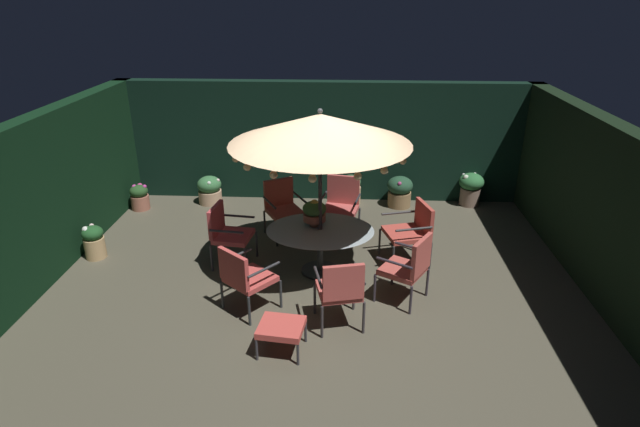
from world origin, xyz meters
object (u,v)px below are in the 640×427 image
(patio_chair_east, at_px, (227,230))
(patio_chair_southeast, at_px, (244,275))
(centerpiece_planter, at_px, (314,211))
(patio_chair_northeast, at_px, (283,205))
(potted_plant_back_center, at_px, (140,197))
(potted_plant_right_near, at_px, (210,190))
(patio_chair_west, at_px, (412,228))
(patio_chair_south, at_px, (341,288))
(patio_chair_north, at_px, (341,202))
(patio_umbrella, at_px, (320,129))
(potted_plant_back_left, at_px, (351,189))
(potted_plant_right_far, at_px, (94,241))
(potted_plant_front_corner, at_px, (471,187))
(potted_plant_left_near, at_px, (400,191))
(patio_chair_southwest, at_px, (410,265))
(ottoman_footrest, at_px, (281,328))
(patio_dining_table, at_px, (320,237))

(patio_chair_east, bearing_deg, patio_chair_southeast, -68.56)
(centerpiece_planter, relative_size, patio_chair_northeast, 0.43)
(potted_plant_back_center, bearing_deg, potted_plant_right_near, 16.45)
(patio_chair_northeast, height_order, patio_chair_west, patio_chair_northeast)
(patio_chair_northeast, bearing_deg, patio_chair_south, -68.88)
(centerpiece_planter, height_order, patio_chair_southeast, centerpiece_planter)
(potted_plant_right_near, bearing_deg, potted_plant_back_center, -163.55)
(patio_chair_north, bearing_deg, patio_chair_east, -144.14)
(patio_umbrella, bearing_deg, potted_plant_right_near, 131.77)
(patio_chair_northeast, xyz_separation_m, potted_plant_back_left, (1.19, 1.49, -0.25))
(patio_chair_northeast, xyz_separation_m, patio_chair_south, (1.04, -2.69, 0.03))
(patio_chair_northeast, height_order, patio_chair_east, patio_chair_northeast)
(patio_chair_east, bearing_deg, patio_umbrella, -7.17)
(patio_chair_northeast, xyz_separation_m, potted_plant_right_far, (-2.90, -1.01, -0.26))
(potted_plant_back_left, bearing_deg, patio_umbrella, -99.70)
(potted_plant_front_corner, relative_size, potted_plant_left_near, 1.08)
(patio_umbrella, bearing_deg, potted_plant_back_left, 80.30)
(centerpiece_planter, relative_size, potted_plant_front_corner, 0.64)
(potted_plant_front_corner, height_order, potted_plant_right_far, potted_plant_front_corner)
(potted_plant_left_near, bearing_deg, potted_plant_right_near, -179.54)
(centerpiece_planter, relative_size, patio_chair_southeast, 0.44)
(patio_umbrella, xyz_separation_m, potted_plant_back_center, (-3.63, 2.24, -1.96))
(patio_chair_southwest, distance_m, potted_plant_back_left, 3.62)
(patio_chair_north, height_order, potted_plant_right_far, patio_chair_north)
(potted_plant_right_near, bearing_deg, patio_chair_west, -30.77)
(ottoman_footrest, xyz_separation_m, potted_plant_right_near, (-1.99, 4.54, -0.04))
(patio_dining_table, relative_size, patio_umbrella, 0.63)
(centerpiece_planter, bearing_deg, potted_plant_left_near, 58.95)
(patio_chair_north, height_order, potted_plant_back_left, patio_chair_north)
(patio_umbrella, distance_m, potted_plant_right_far, 4.10)
(patio_chair_south, xyz_separation_m, potted_plant_front_corner, (2.51, 4.20, -0.21))
(potted_plant_left_near, bearing_deg, potted_plant_back_center, -175.37)
(potted_plant_back_left, bearing_deg, patio_chair_east, -126.50)
(potted_plant_right_near, bearing_deg, patio_chair_north, -24.31)
(patio_chair_south, xyz_separation_m, patio_chair_west, (1.08, 1.81, -0.01))
(patio_chair_west, relative_size, potted_plant_right_far, 1.75)
(centerpiece_planter, xyz_separation_m, patio_chair_southwest, (1.34, -0.88, -0.37))
(patio_umbrella, height_order, potted_plant_right_near, patio_umbrella)
(patio_chair_southeast, bearing_deg, patio_umbrella, 50.13)
(patio_chair_south, relative_size, patio_chair_west, 1.02)
(ottoman_footrest, relative_size, potted_plant_back_center, 1.14)
(centerpiece_planter, bearing_deg, potted_plant_right_far, 177.84)
(potted_plant_right_near, distance_m, potted_plant_back_left, 2.82)
(patio_umbrella, distance_m, patio_chair_west, 2.19)
(potted_plant_back_left, bearing_deg, potted_plant_right_far, -148.49)
(patio_umbrella, distance_m, centerpiece_planter, 1.28)
(patio_umbrella, bearing_deg, potted_plant_right_far, 175.90)
(patio_dining_table, height_order, potted_plant_right_far, patio_dining_table)
(patio_chair_southeast, height_order, potted_plant_left_near, patio_chair_southeast)
(centerpiece_planter, xyz_separation_m, patio_chair_south, (0.42, -1.54, -0.36))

